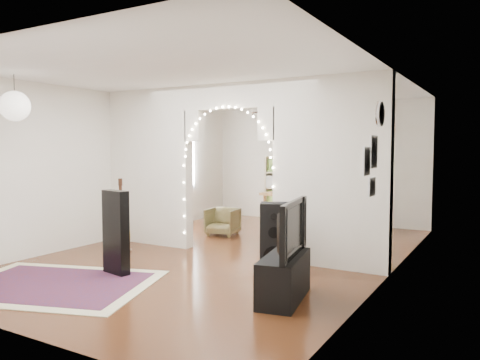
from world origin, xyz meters
The scene contains 25 objects.
floor centered at (0.00, 0.00, 0.00)m, with size 7.50×7.50×0.00m, color black.
ceiling centered at (0.00, 0.00, 2.70)m, with size 5.00×7.50×0.02m, color white.
wall_back centered at (0.00, 3.75, 1.35)m, with size 5.00×0.02×2.70m, color silver.
wall_front centered at (0.00, -3.75, 1.35)m, with size 5.00×0.02×2.70m, color silver.
wall_left centered at (-2.50, 0.00, 1.35)m, with size 0.02×7.50×2.70m, color silver.
wall_right centered at (2.50, 0.00, 1.35)m, with size 0.02×7.50×2.70m, color silver.
divider_wall centered at (0.00, 0.00, 1.42)m, with size 5.00×0.20×2.70m.
fairy_lights centered at (0.00, -0.13, 1.55)m, with size 1.64×0.04×1.60m, color #FFEABF, non-canonical shape.
window centered at (-2.47, 1.80, 1.50)m, with size 0.04×1.20×1.40m, color white.
wall_clock centered at (2.48, -0.60, 2.10)m, with size 0.31×0.31×0.03m, color white.
picture_frames centered at (2.48, -1.00, 1.50)m, with size 0.02×0.50×0.70m, color white, non-canonical shape.
paper_lantern centered at (-1.90, -2.40, 2.25)m, with size 0.40×0.40×0.40m, color white.
ceiling_fan centered at (0.00, 2.00, 2.40)m, with size 1.10×1.10×0.30m, color #AF773A, non-canonical shape.
area_rug centered at (-0.99, -2.58, 0.01)m, with size 2.37×1.78×0.02m, color maroon.
guitar_case centered at (-0.68, -1.82, 0.56)m, with size 0.43×0.14×1.13m, color black.
acoustic_guitar centered at (-1.76, -0.62, 0.44)m, with size 0.42×0.29×1.00m.
tabby_cat centered at (-1.48, -0.95, 0.13)m, with size 0.25×0.50×0.33m.
floor_speaker centered at (1.13, -0.72, 0.48)m, with size 0.47×0.44×0.96m.
media_console centered at (1.71, -1.65, 0.25)m, with size 0.40×1.00×0.50m, color black.
tv centered at (1.71, -1.65, 0.81)m, with size 1.07×0.14×0.62m, color black.
bookcase centered at (-0.36, 3.50, 0.75)m, with size 1.46×0.37×1.50m, color beige.
dining_table centered at (-0.02, 2.57, 0.68)m, with size 1.32×0.99×0.76m.
flower_vase centered at (-0.02, 2.57, 0.85)m, with size 0.18×0.18×0.19m, color silver.
dining_chair_left centered at (-0.95, 1.28, 0.26)m, with size 0.56×0.58×0.52m, color brown.
dining_chair_right centered at (0.57, 1.04, 0.23)m, with size 0.50×0.52×0.47m, color brown.
Camera 1 is at (3.85, -6.33, 1.70)m, focal length 35.00 mm.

